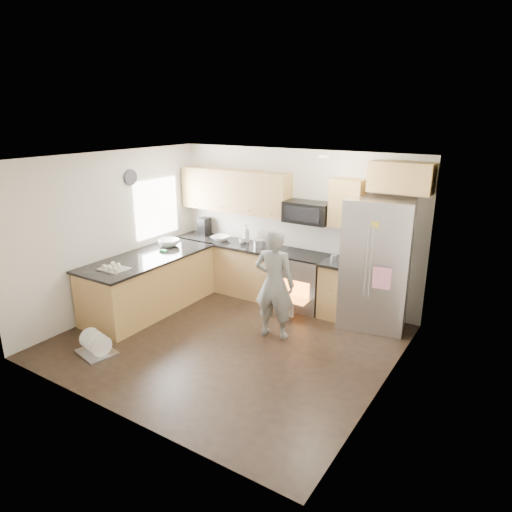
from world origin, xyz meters
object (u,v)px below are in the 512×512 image
Objects in this scene: refrigerator at (376,263)px; person at (274,284)px; dish_rack at (96,348)px; stove_range at (303,269)px.

person is at bearing -142.84° from refrigerator.
person is at bearing 44.58° from dish_rack.
dish_rack is (-1.66, -2.94, -0.59)m from stove_range.
stove_range is at bearing 60.56° from dish_rack.
person is (-1.09, -1.17, -0.17)m from refrigerator.
dish_rack is at bearing -144.42° from refrigerator.
person is 2.62m from dish_rack.
stove_range is at bearing 170.01° from refrigerator.
stove_range is 1.09× the size of person.
stove_range is 1.26m from refrigerator.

